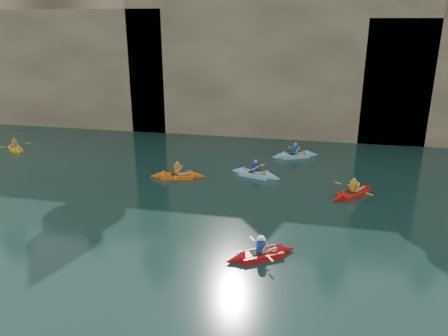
% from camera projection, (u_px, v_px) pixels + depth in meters
% --- Properties ---
extents(ground, '(160.00, 160.00, 0.00)m').
position_uv_depth(ground, '(155.00, 279.00, 16.62)').
color(ground, black).
rests_on(ground, ground).
extents(cliff, '(70.00, 16.00, 12.00)m').
position_uv_depth(cliff, '(260.00, 56.00, 42.46)').
color(cliff, tan).
rests_on(cliff, ground).
extents(cliff_slab_west, '(26.00, 2.40, 10.56)m').
position_uv_depth(cliff_slab_west, '(32.00, 66.00, 39.73)').
color(cliff_slab_west, tan).
rests_on(cliff_slab_west, ground).
extents(cliff_slab_center, '(24.00, 2.40, 11.40)m').
position_uv_depth(cliff_slab_center, '(273.00, 67.00, 35.31)').
color(cliff_slab_center, tan).
rests_on(cliff_slab_center, ground).
extents(sea_cave_west, '(4.50, 1.00, 4.00)m').
position_uv_depth(sea_cave_west, '(52.00, 104.00, 39.80)').
color(sea_cave_west, black).
rests_on(sea_cave_west, ground).
extents(sea_cave_center, '(3.50, 1.00, 3.20)m').
position_uv_depth(sea_cave_center, '(200.00, 115.00, 37.21)').
color(sea_cave_center, black).
rests_on(sea_cave_center, ground).
extents(sea_cave_east, '(5.00, 1.00, 4.50)m').
position_uv_depth(sea_cave_east, '(372.00, 115.00, 34.27)').
color(sea_cave_east, black).
rests_on(sea_cave_east, ground).
extents(main_kayaker, '(3.10, 2.34, 1.19)m').
position_uv_depth(main_kayaker, '(261.00, 254.00, 18.05)').
color(main_kayaker, red).
rests_on(main_kayaker, ground).
extents(kayaker_orange, '(3.59, 2.57, 1.34)m').
position_uv_depth(kayaker_orange, '(178.00, 176.00, 27.07)').
color(kayaker_orange, '#E05D0E').
rests_on(kayaker_orange, ground).
extents(kayaker_ltblue_near, '(3.49, 2.52, 1.35)m').
position_uv_depth(kayaker_ltblue_near, '(255.00, 174.00, 27.37)').
color(kayaker_ltblue_near, '#87BBE3').
rests_on(kayaker_ltblue_near, ground).
extents(kayaker_red_far, '(2.91, 3.16, 1.30)m').
position_uv_depth(kayaker_red_far, '(353.00, 193.00, 24.39)').
color(kayaker_red_far, red).
rests_on(kayaker_red_far, ground).
extents(kayaker_yellow, '(2.58, 2.39, 1.16)m').
position_uv_depth(kayaker_yellow, '(15.00, 148.00, 32.83)').
color(kayaker_yellow, yellow).
rests_on(kayaker_yellow, ground).
extents(kayaker_ltblue_mid, '(3.52, 2.41, 1.33)m').
position_uv_depth(kayaker_ltblue_mid, '(295.00, 155.00, 31.12)').
color(kayaker_ltblue_mid, '#7DBED1').
rests_on(kayaker_ltblue_mid, ground).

